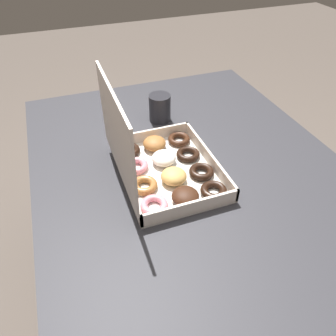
{
  "coord_description": "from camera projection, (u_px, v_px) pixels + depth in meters",
  "views": [
    {
      "loc": [
        -0.75,
        0.35,
        1.38
      ],
      "look_at": [
        -0.01,
        0.08,
        0.72
      ],
      "focal_mm": 35.0,
      "sensor_mm": 36.0,
      "label": 1
    }
  ],
  "objects": [
    {
      "name": "dining_table",
      "position": [
        189.0,
        183.0,
        1.12
      ],
      "size": [
        1.26,
        0.99,
        0.7
      ],
      "color": "#2D2D33",
      "rests_on": "ground_plane"
    },
    {
      "name": "coffee_mug",
      "position": [
        160.0,
        107.0,
        1.25
      ],
      "size": [
        0.08,
        0.08,
        0.1
      ],
      "color": "#232328",
      "rests_on": "dining_table"
    },
    {
      "name": "ground_plane",
      "position": [
        183.0,
        282.0,
        1.52
      ],
      "size": [
        8.0,
        8.0,
        0.0
      ],
      "primitive_type": "plane",
      "color": "#564C44"
    },
    {
      "name": "donut_box",
      "position": [
        159.0,
        163.0,
        0.99
      ],
      "size": [
        0.38,
        0.3,
        0.31
      ],
      "color": "silver",
      "rests_on": "dining_table"
    }
  ]
}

